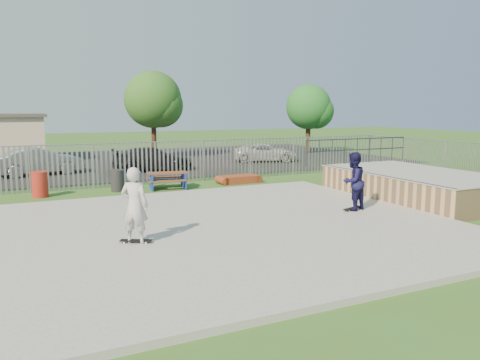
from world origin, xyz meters
name	(u,v)px	position (x,y,z in m)	size (l,w,h in m)	color
ground	(198,232)	(0.00, 0.00, 0.00)	(120.00, 120.00, 0.00)	#3E6322
concrete_slab	(198,230)	(0.00, 0.00, 0.07)	(15.00, 12.00, 0.15)	gray
quarter_pipe	(416,185)	(9.50, 1.04, 0.56)	(5.50, 7.05, 2.19)	tan
fence	(181,176)	(1.00, 4.59, 1.00)	(26.04, 16.02, 2.00)	gray
picnic_table	(168,180)	(1.37, 7.62, 0.37)	(1.94, 1.68, 0.73)	brown
funbox	(239,179)	(4.91, 7.68, 0.18)	(1.84, 0.97, 0.36)	maroon
trash_bin_red	(40,185)	(-3.88, 7.80, 0.52)	(0.62, 0.62, 1.03)	#A72419
trash_bin_grey	(117,181)	(-0.80, 7.82, 0.47)	(0.56, 0.56, 0.94)	#252427
parking_lot	(97,163)	(0.00, 19.00, 0.01)	(40.00, 18.00, 0.02)	black
car_silver	(39,161)	(-3.62, 14.66, 0.75)	(1.54, 4.42, 1.46)	#A5A5AA
car_dark	(153,159)	(2.35, 13.76, 0.68)	(1.86, 4.58, 1.33)	black
car_white	(266,153)	(10.41, 15.15, 0.61)	(1.97, 4.28, 1.19)	silver
tree_mid	(153,100)	(4.17, 20.28, 4.15)	(3.99, 3.99, 6.16)	#43251A
tree_right	(309,107)	(16.30, 18.94, 3.66)	(3.53, 3.53, 5.44)	#402C19
skateboard_a	(352,209)	(5.49, -0.07, 0.19)	(0.82, 0.43, 0.08)	black
skateboard_b	(136,241)	(-1.99, -0.84, 0.19)	(0.80, 0.54, 0.08)	black
skater_navy	(353,181)	(5.49, -0.07, 1.13)	(0.95, 0.74, 1.96)	#14123B
skater_white	(135,205)	(-1.99, -0.84, 1.13)	(0.71, 0.47, 1.96)	silver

